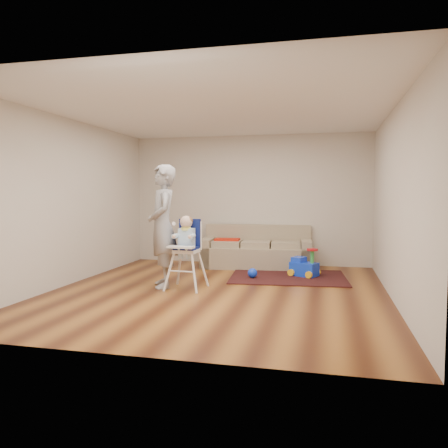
% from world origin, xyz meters
% --- Properties ---
extents(ground, '(5.50, 5.50, 0.00)m').
position_xyz_m(ground, '(0.00, 0.00, 0.00)').
color(ground, '#431D0B').
rests_on(ground, ground).
extents(room_envelope, '(5.04, 5.52, 2.72)m').
position_xyz_m(room_envelope, '(0.00, 0.53, 1.88)').
color(room_envelope, beige).
rests_on(room_envelope, ground).
extents(sofa, '(2.23, 1.04, 0.84)m').
position_xyz_m(sofa, '(0.22, 2.30, 0.42)').
color(sofa, gray).
rests_on(sofa, ground).
extents(side_table, '(0.44, 0.44, 0.44)m').
position_xyz_m(side_table, '(-0.72, 2.41, 0.22)').
color(side_table, black).
rests_on(side_table, ground).
extents(area_rug, '(2.13, 1.68, 0.02)m').
position_xyz_m(area_rug, '(0.94, 1.37, 0.01)').
color(area_rug, black).
rests_on(area_rug, ground).
extents(ride_on_toy, '(0.56, 0.49, 0.50)m').
position_xyz_m(ride_on_toy, '(1.22, 1.50, 0.27)').
color(ride_on_toy, '#143EEF').
rests_on(ride_on_toy, area_rug).
extents(toy_ball, '(0.17, 0.17, 0.17)m').
position_xyz_m(toy_ball, '(0.35, 1.09, 0.10)').
color(toy_ball, '#143EEF').
rests_on(toy_ball, area_rug).
extents(high_chair, '(0.56, 0.56, 1.15)m').
position_xyz_m(high_chair, '(-0.52, 0.07, 0.55)').
color(high_chair, white).
rests_on(high_chair, ground).
extents(adult, '(0.73, 0.84, 1.94)m').
position_xyz_m(adult, '(-0.93, 0.13, 0.97)').
color(adult, '#9B9C9E').
rests_on(adult, ground).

